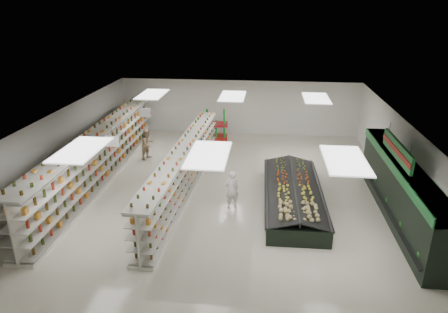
# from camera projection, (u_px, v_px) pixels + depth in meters

# --- Properties ---
(floor) EXTENTS (16.00, 16.00, 0.00)m
(floor) POSITION_uv_depth(u_px,v_px,m) (223.00, 191.00, 16.81)
(floor) COLOR beige
(floor) RESTS_ON ground
(ceiling) EXTENTS (14.00, 16.00, 0.02)m
(ceiling) POSITION_uv_depth(u_px,v_px,m) (223.00, 118.00, 15.65)
(ceiling) COLOR white
(ceiling) RESTS_ON wall_back
(wall_back) EXTENTS (14.00, 0.02, 3.20)m
(wall_back) POSITION_uv_depth(u_px,v_px,m) (238.00, 107.00, 23.65)
(wall_back) COLOR white
(wall_back) RESTS_ON floor
(wall_front) EXTENTS (14.00, 0.02, 3.20)m
(wall_front) POSITION_uv_depth(u_px,v_px,m) (183.00, 284.00, 8.82)
(wall_front) COLOR white
(wall_front) RESTS_ON floor
(wall_left) EXTENTS (0.02, 16.00, 3.20)m
(wall_left) POSITION_uv_depth(u_px,v_px,m) (60.00, 149.00, 16.95)
(wall_left) COLOR white
(wall_left) RESTS_ON floor
(wall_right) EXTENTS (0.02, 16.00, 3.20)m
(wall_right) POSITION_uv_depth(u_px,v_px,m) (402.00, 163.00, 15.51)
(wall_right) COLOR white
(wall_right) RESTS_ON floor
(produce_wall_case) EXTENTS (0.93, 8.00, 2.20)m
(produce_wall_case) POSITION_uv_depth(u_px,v_px,m) (399.00, 187.00, 14.30)
(produce_wall_case) COLOR black
(produce_wall_case) RESTS_ON floor
(aisle_sign_near) EXTENTS (0.52, 0.06, 0.75)m
(aisle_sign_near) POSITION_uv_depth(u_px,v_px,m) (112.00, 141.00, 14.35)
(aisle_sign_near) COLOR white
(aisle_sign_near) RESTS_ON ceiling
(aisle_sign_far) EXTENTS (0.52, 0.06, 0.75)m
(aisle_sign_far) POSITION_uv_depth(u_px,v_px,m) (145.00, 113.00, 18.06)
(aisle_sign_far) COLOR white
(aisle_sign_far) RESTS_ON ceiling
(hortifruti_banner) EXTENTS (0.12, 3.20, 0.95)m
(hortifruti_banner) POSITION_uv_depth(u_px,v_px,m) (397.00, 150.00, 13.82)
(hortifruti_banner) COLOR #1F7434
(hortifruti_banner) RESTS_ON ceiling
(gondola_left) EXTENTS (1.07, 12.93, 2.24)m
(gondola_left) POSITION_uv_depth(u_px,v_px,m) (99.00, 158.00, 17.54)
(gondola_left) COLOR silver
(gondola_left) RESTS_ON floor
(gondola_center) EXTENTS (1.26, 11.09, 1.92)m
(gondola_center) POSITION_uv_depth(u_px,v_px,m) (184.00, 171.00, 16.60)
(gondola_center) COLOR silver
(gondola_center) RESTS_ON floor
(produce_island) EXTENTS (2.34, 6.21, 0.92)m
(produce_island) POSITION_uv_depth(u_px,v_px,m) (293.00, 194.00, 15.62)
(produce_island) COLOR black
(produce_island) RESTS_ON floor
(soda_endcap) EXTENTS (1.42, 1.04, 1.71)m
(soda_endcap) POSITION_uv_depth(u_px,v_px,m) (216.00, 126.00, 22.82)
(soda_endcap) COLOR #A51712
(soda_endcap) RESTS_ON floor
(shopper_main) EXTENTS (0.67, 0.60, 1.53)m
(shopper_main) POSITION_uv_depth(u_px,v_px,m) (232.00, 190.00, 15.18)
(shopper_main) COLOR silver
(shopper_main) RESTS_ON floor
(shopper_background) EXTENTS (0.76, 0.89, 1.57)m
(shopper_background) POSITION_uv_depth(u_px,v_px,m) (148.00, 144.00, 20.02)
(shopper_background) COLOR #9E8B61
(shopper_background) RESTS_ON floor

